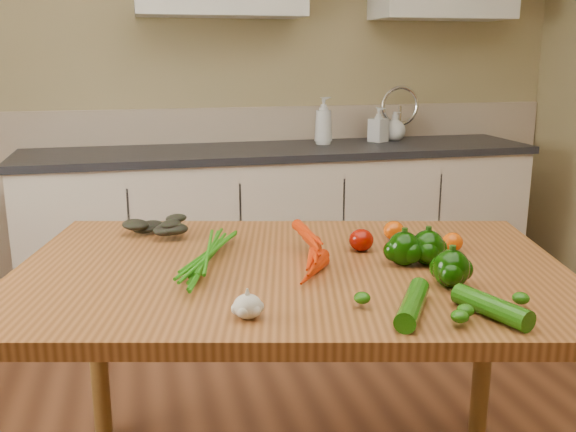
% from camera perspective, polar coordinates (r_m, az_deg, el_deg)
% --- Properties ---
extents(room, '(4.04, 5.04, 2.64)m').
position_cam_1_polar(room, '(1.58, 8.49, 8.21)').
color(room, brown).
rests_on(room, ground).
extents(counter_run, '(2.84, 0.64, 1.14)m').
position_cam_1_polar(counter_run, '(3.69, -0.48, -0.68)').
color(counter_run, beige).
rests_on(counter_run, ground).
extents(table, '(1.73, 1.32, 0.83)m').
position_cam_1_polar(table, '(1.85, 0.29, -7.14)').
color(table, '#9C5A2D').
rests_on(table, ground).
extents(soap_bottle_a, '(0.14, 0.14, 0.27)m').
position_cam_1_polar(soap_bottle_a, '(3.71, 3.17, 8.45)').
color(soap_bottle_a, silver).
rests_on(soap_bottle_a, counter_run).
extents(soap_bottle_b, '(0.13, 0.13, 0.20)m').
position_cam_1_polar(soap_bottle_b, '(3.85, 8.04, 8.04)').
color(soap_bottle_b, silver).
rests_on(soap_bottle_b, counter_run).
extents(soap_bottle_c, '(0.18, 0.18, 0.17)m').
position_cam_1_polar(soap_bottle_c, '(3.94, 9.46, 7.89)').
color(soap_bottle_c, silver).
rests_on(soap_bottle_c, counter_run).
extents(carrot_bunch, '(0.33, 0.28, 0.08)m').
position_cam_1_polar(carrot_bunch, '(1.81, -0.88, -3.17)').
color(carrot_bunch, red).
rests_on(carrot_bunch, table).
extents(leafy_greens, '(0.22, 0.20, 0.11)m').
position_cam_1_polar(leafy_greens, '(2.16, -11.95, -0.19)').
color(leafy_greens, black).
rests_on(leafy_greens, table).
extents(garlic_bulb, '(0.07, 0.07, 0.06)m').
position_cam_1_polar(garlic_bulb, '(1.46, -3.61, -8.02)').
color(garlic_bulb, beige).
rests_on(garlic_bulb, table).
extents(pepper_a, '(0.09, 0.09, 0.09)m').
position_cam_1_polar(pepper_a, '(1.84, 10.27, -2.88)').
color(pepper_a, black).
rests_on(pepper_a, table).
extents(pepper_b, '(0.10, 0.10, 0.10)m').
position_cam_1_polar(pepper_b, '(1.86, 12.32, -2.75)').
color(pepper_b, black).
rests_on(pepper_b, table).
extents(pepper_c, '(0.10, 0.10, 0.10)m').
position_cam_1_polar(pepper_c, '(1.70, 14.31, -4.54)').
color(pepper_c, black).
rests_on(pepper_c, table).
extents(tomato_a, '(0.07, 0.07, 0.07)m').
position_cam_1_polar(tomato_a, '(1.95, 6.53, -2.14)').
color(tomato_a, '#880C02').
rests_on(tomato_a, table).
extents(tomato_b, '(0.07, 0.07, 0.06)m').
position_cam_1_polar(tomato_b, '(2.08, 9.38, -1.27)').
color(tomato_b, '#D04705').
rests_on(tomato_b, table).
extents(tomato_c, '(0.06, 0.06, 0.06)m').
position_cam_1_polar(tomato_c, '(2.00, 14.41, -2.26)').
color(tomato_c, '#D04705').
rests_on(tomato_c, table).
extents(zucchini_a, '(0.11, 0.21, 0.05)m').
position_cam_1_polar(zucchini_a, '(1.54, 17.63, -7.71)').
color(zucchini_a, '#164C08').
rests_on(zucchini_a, table).
extents(zucchini_b, '(0.17, 0.23, 0.05)m').
position_cam_1_polar(zucchini_b, '(1.51, 11.01, -7.68)').
color(zucchini_b, '#164C08').
rests_on(zucchini_b, table).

